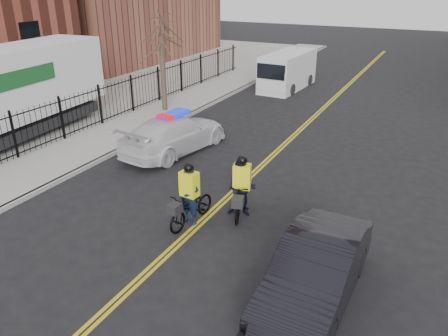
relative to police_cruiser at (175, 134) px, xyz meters
name	(u,v)px	position (x,y,z in m)	size (l,w,h in m)	color
ground	(191,232)	(3.92, -5.29, -0.78)	(120.00, 120.00, 0.00)	black
center_line_left	(282,145)	(3.84, 2.71, -0.77)	(0.10, 60.00, 0.01)	gold
center_line_right	(285,146)	(4.00, 2.71, -0.77)	(0.10, 60.00, 0.01)	gold
sidewalk	(145,121)	(-3.58, 2.71, -0.70)	(3.00, 60.00, 0.15)	gray
curb	(170,125)	(-2.08, 2.71, -0.70)	(0.20, 60.00, 0.15)	gray
iron_fence	(120,100)	(-5.08, 2.71, 0.22)	(0.12, 28.00, 2.00)	black
lot_pad	(5,98)	(-14.08, 2.71, -0.77)	(18.00, 60.00, 0.02)	gray
street_tree	(162,46)	(-3.68, 4.71, 2.76)	(3.20, 3.20, 4.80)	#382C21
police_cruiser	(175,134)	(0.00, 0.00, 0.00)	(2.90, 5.57, 1.70)	silver
dark_sedan	(315,272)	(7.92, -6.51, -0.01)	(1.62, 4.66, 1.54)	black
cargo_van	(287,71)	(0.41, 12.97, 0.36)	(2.36, 5.64, 2.32)	silver
cyclist_near	(190,203)	(3.65, -4.85, -0.09)	(0.92, 2.07, 1.97)	black
cyclist_far	(242,192)	(4.82, -3.72, 0.01)	(1.08, 2.06, 2.00)	black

